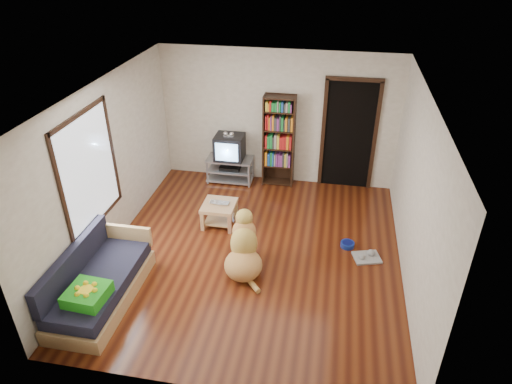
% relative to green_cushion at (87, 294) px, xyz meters
% --- Properties ---
extents(ground, '(5.00, 5.00, 0.00)m').
position_rel_green_cushion_xyz_m(ground, '(1.75, 1.83, -0.50)').
color(ground, '#5F2710').
rests_on(ground, ground).
extents(ceiling, '(5.00, 5.00, 0.00)m').
position_rel_green_cushion_xyz_m(ceiling, '(1.75, 1.83, 2.10)').
color(ceiling, white).
rests_on(ceiling, ground).
extents(wall_back, '(4.50, 0.00, 4.50)m').
position_rel_green_cushion_xyz_m(wall_back, '(1.75, 4.33, 0.80)').
color(wall_back, silver).
rests_on(wall_back, ground).
extents(wall_front, '(4.50, 0.00, 4.50)m').
position_rel_green_cushion_xyz_m(wall_front, '(1.75, -0.67, 0.80)').
color(wall_front, silver).
rests_on(wall_front, ground).
extents(wall_left, '(0.00, 5.00, 5.00)m').
position_rel_green_cushion_xyz_m(wall_left, '(-0.50, 1.83, 0.80)').
color(wall_left, silver).
rests_on(wall_left, ground).
extents(wall_right, '(0.00, 5.00, 5.00)m').
position_rel_green_cushion_xyz_m(wall_right, '(4.00, 1.83, 0.80)').
color(wall_right, silver).
rests_on(wall_right, ground).
extents(green_cushion, '(0.51, 0.51, 0.16)m').
position_rel_green_cushion_xyz_m(green_cushion, '(0.00, 0.00, 0.00)').
color(green_cushion, green).
rests_on(green_cushion, sofa).
extents(laptop, '(0.34, 0.23, 0.03)m').
position_rel_green_cushion_xyz_m(laptop, '(1.03, 2.49, -0.09)').
color(laptop, silver).
rests_on(laptop, coffee_table).
extents(dog_bowl, '(0.22, 0.22, 0.08)m').
position_rel_green_cushion_xyz_m(dog_bowl, '(3.20, 2.26, -0.46)').
color(dog_bowl, navy).
rests_on(dog_bowl, ground).
extents(grey_rag, '(0.48, 0.42, 0.03)m').
position_rel_green_cushion_xyz_m(grey_rag, '(3.50, 2.01, -0.48)').
color(grey_rag, gray).
rests_on(grey_rag, ground).
extents(window, '(0.03, 1.46, 1.70)m').
position_rel_green_cushion_xyz_m(window, '(-0.48, 1.33, 1.00)').
color(window, white).
rests_on(window, wall_left).
extents(doorway, '(1.03, 0.05, 2.19)m').
position_rel_green_cushion_xyz_m(doorway, '(3.10, 4.31, 0.62)').
color(doorway, black).
rests_on(doorway, wall_back).
extents(tv_stand, '(0.90, 0.45, 0.50)m').
position_rel_green_cushion_xyz_m(tv_stand, '(0.85, 4.08, -0.23)').
color(tv_stand, '#99999E').
rests_on(tv_stand, ground).
extents(crt_tv, '(0.55, 0.52, 0.58)m').
position_rel_green_cushion_xyz_m(crt_tv, '(0.85, 4.10, 0.24)').
color(crt_tv, black).
rests_on(crt_tv, tv_stand).
extents(bookshelf, '(0.60, 0.30, 1.80)m').
position_rel_green_cushion_xyz_m(bookshelf, '(1.80, 4.17, 0.50)').
color(bookshelf, black).
rests_on(bookshelf, ground).
extents(sofa, '(0.80, 1.80, 0.80)m').
position_rel_green_cushion_xyz_m(sofa, '(-0.12, 0.45, -0.24)').
color(sofa, tan).
rests_on(sofa, ground).
extents(coffee_table, '(0.55, 0.55, 0.40)m').
position_rel_green_cushion_xyz_m(coffee_table, '(1.03, 2.52, -0.22)').
color(coffee_table, tan).
rests_on(coffee_table, ground).
extents(dog, '(0.65, 1.04, 0.90)m').
position_rel_green_cushion_xyz_m(dog, '(1.68, 1.46, -0.17)').
color(dog, '#B88747').
rests_on(dog, ground).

